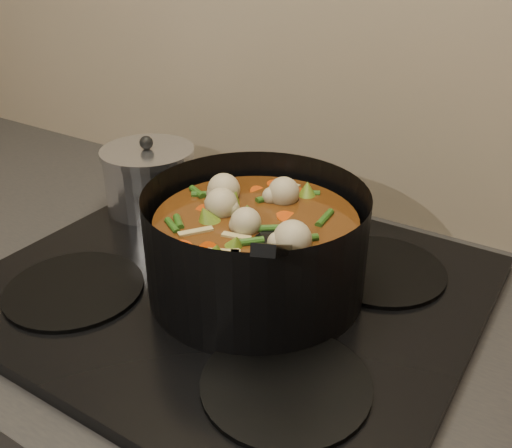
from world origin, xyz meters
The scene contains 3 objects.
stovetop centered at (0.00, 1.93, 0.92)m, with size 0.62×0.54×0.03m.
stockpot centered at (0.04, 1.93, 1.00)m, with size 0.33×0.37×0.21m.
saucepan centered at (-0.24, 2.04, 0.98)m, with size 0.15×0.15×0.13m.
Camera 1 is at (0.37, 1.41, 1.36)m, focal length 40.00 mm.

